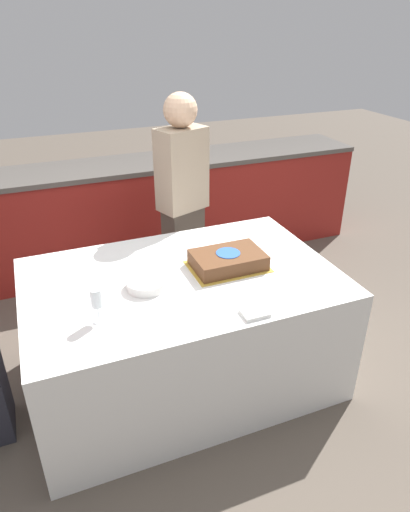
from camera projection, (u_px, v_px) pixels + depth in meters
name	position (u px, v px, depth m)	size (l,w,h in m)	color
ground_plane	(184.00, 376.00, 2.90)	(14.00, 14.00, 0.00)	brown
back_counter	(121.00, 215.00, 4.02)	(4.40, 0.58, 0.92)	maroon
dining_table	(183.00, 329.00, 2.73)	(1.74, 1.13, 0.74)	white
cake	(228.00, 260.00, 2.63)	(0.44, 0.31, 0.09)	gold
plate_stack	(147.00, 284.00, 2.44)	(0.22, 0.22, 0.05)	white
wine_glass	(97.00, 299.00, 2.12)	(0.06, 0.06, 0.18)	white
side_plate_near_cake	(205.00, 246.00, 2.88)	(0.18, 0.18, 0.00)	white
utensil_pile	(255.00, 313.00, 2.22)	(0.13, 0.10, 0.02)	white
person_cutting_cake	(183.00, 202.00, 3.23)	(0.38, 0.30, 1.60)	#4C4238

